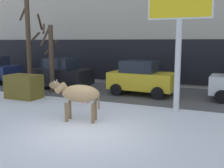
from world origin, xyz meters
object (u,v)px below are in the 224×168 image
billboard (180,4)px  car_black_hatchback (62,74)px  cow_tan (79,94)px  bare_tree_right_lot (29,43)px  dumpster (24,86)px  pedestrian_near_billboard (43,67)px  bare_tree_left_lot (51,56)px  pedestrian_by_cars (143,71)px  car_yellow_hatchback (141,78)px

billboard → car_black_hatchback: bearing=160.1°
cow_tan → bare_tree_right_lot: 7.54m
bare_tree_right_lot → dumpster: 3.20m
car_black_hatchback → pedestrian_near_billboard: bearing=139.6°
bare_tree_right_lot → bare_tree_left_lot: bearing=0.9°
pedestrian_by_cars → dumpster: 8.07m
car_black_hatchback → bare_tree_left_lot: 1.59m
billboard → dumpster: billboard is taller
pedestrian_near_billboard → cow_tan: bearing=-46.3°
billboard → car_yellow_hatchback: (-2.41, 2.80, -3.39)m
pedestrian_near_billboard → bare_tree_right_lot: size_ratio=0.33×
car_black_hatchback → bare_tree_right_lot: bare_tree_right_lot is taller
car_yellow_hatchback → billboard: bearing=-49.3°
pedestrian_by_cars → bare_tree_right_lot: 7.53m
car_black_hatchback → pedestrian_by_cars: 5.46m
pedestrian_near_billboard → pedestrian_by_cars: size_ratio=1.00×
car_black_hatchback → dumpster: 3.18m
car_yellow_hatchback → dumpster: 6.17m
car_black_hatchback → pedestrian_near_billboard: 5.77m
pedestrian_near_billboard → billboard: bearing=-28.5°
car_yellow_hatchback → pedestrian_near_billboard: (-9.41, 3.62, -0.05)m
pedestrian_near_billboard → pedestrian_by_cars: same height
car_yellow_hatchback → car_black_hatchback: bearing=-178.7°
pedestrian_near_billboard → bare_tree_right_lot: bare_tree_right_lot is taller
bare_tree_left_lot → dumpster: bare_tree_left_lot is taller
bare_tree_right_lot → car_black_hatchback: bearing=38.3°
bare_tree_right_lot → pedestrian_near_billboard: bearing=121.2°
pedestrian_near_billboard → dumpster: (4.19, -6.90, -0.28)m
cow_tan → dumpster: cow_tan is taller
bare_tree_left_lot → car_black_hatchback: bearing=91.3°
dumpster → car_yellow_hatchback: bearing=32.1°
billboard → cow_tan: bearing=-136.5°
cow_tan → car_yellow_hatchback: size_ratio=0.54×
cow_tan → bare_tree_right_lot: bearing=143.4°
car_black_hatchback → billboard: bearing=-19.9°
dumpster → bare_tree_right_lot: bearing=121.6°
cow_tan → bare_tree_right_lot: (-5.88, 4.37, 1.76)m
pedestrian_by_cars → bare_tree_right_lot: bare_tree_right_lot is taller
car_yellow_hatchback → bare_tree_left_lot: bearing=-166.1°
car_black_hatchback → pedestrian_near_billboard: (-4.39, 3.74, -0.05)m
cow_tan → dumpster: bearing=153.1°
pedestrian_by_cars → bare_tree_left_lot: size_ratio=0.45×
cow_tan → bare_tree_right_lot: size_ratio=0.37×
car_yellow_hatchback → dumpster: (-5.22, -3.27, -0.33)m
bare_tree_left_lot → bare_tree_right_lot: bare_tree_right_lot is taller
bare_tree_left_lot → bare_tree_right_lot: bearing=-179.1°
bare_tree_left_lot → car_yellow_hatchback: bearing=13.9°
billboard → pedestrian_by_cars: size_ratio=3.21×
pedestrian_by_cars → car_black_hatchback: bearing=-136.7°
billboard → car_yellow_hatchback: bearing=130.7°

